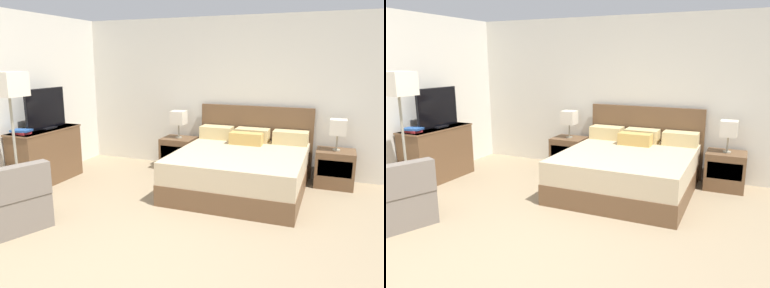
{
  "view_description": "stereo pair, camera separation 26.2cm",
  "coord_description": "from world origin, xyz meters",
  "views": [
    {
      "loc": [
        1.71,
        -2.65,
        1.84
      ],
      "look_at": [
        -0.06,
        1.86,
        0.75
      ],
      "focal_mm": 35.0,
      "sensor_mm": 36.0,
      "label": 1
    },
    {
      "loc": [
        1.95,
        -2.55,
        1.84
      ],
      "look_at": [
        -0.06,
        1.86,
        0.75
      ],
      "focal_mm": 35.0,
      "sensor_mm": 36.0,
      "label": 2
    }
  ],
  "objects": [
    {
      "name": "nightstand_right",
      "position": [
        1.74,
        3.08,
        0.27
      ],
      "size": [
        0.55,
        0.48,
        0.54
      ],
      "color": "brown",
      "rests_on": "ground"
    },
    {
      "name": "floor_lamp",
      "position": [
        -1.99,
        0.75,
        1.45
      ],
      "size": [
        0.34,
        0.34,
        1.7
      ],
      "color": "gray",
      "rests_on": "ground"
    },
    {
      "name": "book_blue_cover",
      "position": [
        -2.4,
        1.28,
        0.87
      ],
      "size": [
        0.29,
        0.23,
        0.03
      ],
      "primitive_type": "cube",
      "rotation": [
        0.0,
        0.0,
        0.2
      ],
      "color": "#234C8E",
      "rests_on": "book_red_cover"
    },
    {
      "name": "ground_plane",
      "position": [
        0.0,
        0.0,
        0.0
      ],
      "size": [
        10.15,
        10.15,
        0.0
      ],
      "primitive_type": "plane",
      "color": "#998466"
    },
    {
      "name": "dresser",
      "position": [
        -2.39,
        1.69,
        0.42
      ],
      "size": [
        0.46,
        1.15,
        0.82
      ],
      "color": "brown",
      "rests_on": "ground"
    },
    {
      "name": "table_lamp_left",
      "position": [
        -0.78,
        3.08,
        0.88
      ],
      "size": [
        0.23,
        0.23,
        0.46
      ],
      "color": "gray",
      "rests_on": "nightstand_left"
    },
    {
      "name": "table_lamp_right",
      "position": [
        1.74,
        3.08,
        0.88
      ],
      "size": [
        0.23,
        0.23,
        0.46
      ],
      "color": "gray",
      "rests_on": "nightstand_right"
    },
    {
      "name": "wall_back",
      "position": [
        0.0,
        3.41,
        1.27
      ],
      "size": [
        6.48,
        0.06,
        2.54
      ],
      "primitive_type": "cube",
      "color": "silver",
      "rests_on": "ground"
    },
    {
      "name": "wall_left",
      "position": [
        -2.67,
        1.39,
        1.27
      ],
      "size": [
        0.06,
        5.18,
        2.54
      ],
      "primitive_type": "cube",
      "color": "silver",
      "rests_on": "ground"
    },
    {
      "name": "armchair_by_window",
      "position": [
        -1.58,
        0.25,
        0.28
      ],
      "size": [
        0.89,
        0.89,
        0.76
      ],
      "color": "#70665B",
      "rests_on": "ground"
    },
    {
      "name": "book_red_cover",
      "position": [
        -2.4,
        1.28,
        0.84
      ],
      "size": [
        0.22,
        0.16,
        0.04
      ],
      "primitive_type": "cube",
      "rotation": [
        0.0,
        0.0,
        -0.02
      ],
      "color": "#B7282D",
      "rests_on": "dresser"
    },
    {
      "name": "tv",
      "position": [
        -2.38,
        1.76,
        1.12
      ],
      "size": [
        0.18,
        0.78,
        0.61
      ],
      "color": "black",
      "rests_on": "dresser"
    },
    {
      "name": "nightstand_left",
      "position": [
        -0.78,
        3.08,
        0.27
      ],
      "size": [
        0.55,
        0.48,
        0.54
      ],
      "color": "brown",
      "rests_on": "ground"
    },
    {
      "name": "bed",
      "position": [
        0.48,
        2.42,
        0.32
      ],
      "size": [
        1.83,
        1.96,
        1.12
      ],
      "color": "brown",
      "rests_on": "ground"
    }
  ]
}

